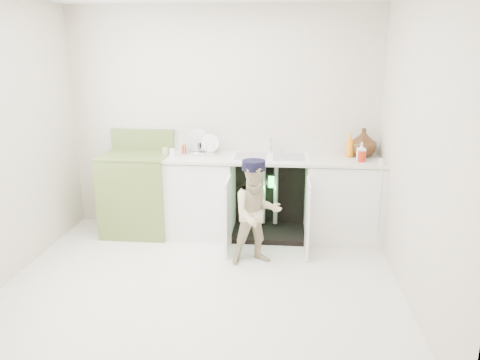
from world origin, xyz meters
name	(u,v)px	position (x,y,z in m)	size (l,w,h in m)	color
ground	(202,283)	(0.00, 0.00, 0.00)	(3.50, 3.50, 0.00)	silver
room_shell	(199,147)	(0.00, 0.00, 1.25)	(6.00, 5.50, 1.26)	beige
counter_run	(272,195)	(0.58, 1.21, 0.47)	(2.44, 1.02, 1.20)	white
avocado_stove	(138,192)	(-0.93, 1.18, 0.47)	(0.73, 0.65, 1.14)	olive
repair_worker	(256,212)	(0.45, 0.49, 0.52)	(0.58, 0.64, 1.03)	beige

